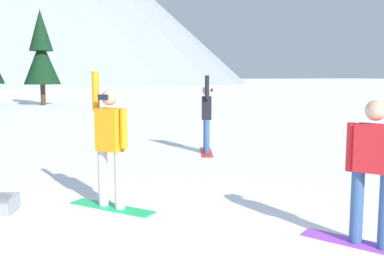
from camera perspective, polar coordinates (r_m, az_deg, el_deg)
snowboarder_foreground at (r=5.39m, az=23.07°, el=-5.29°), size 1.00×1.52×1.75m
snowboarder_midground at (r=6.54m, az=-10.90°, el=-2.10°), size 1.09×1.34×2.09m
snowboarder_background at (r=11.23m, az=1.95°, el=1.59°), size 0.85×1.46×2.04m
backpack_grey at (r=6.99m, az=-23.93°, el=-9.23°), size 0.49×0.56×0.29m
pine_tree_broad at (r=32.17m, az=-19.54°, el=9.42°), size 2.52×2.52×6.71m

